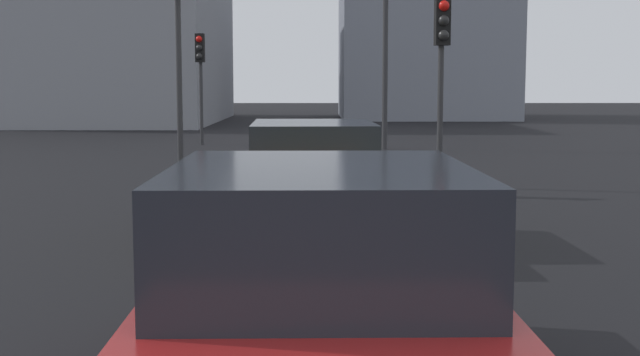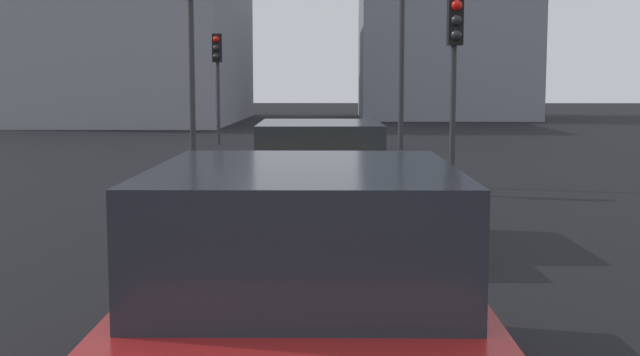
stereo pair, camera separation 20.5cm
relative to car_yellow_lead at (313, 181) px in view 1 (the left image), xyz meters
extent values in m
cube|color=gold|center=(0.06, 0.00, -0.15)|extent=(4.59, 1.84, 0.64)
cube|color=#1E232B|center=(-0.17, 0.00, 0.47)|extent=(2.08, 1.57, 0.60)
cylinder|color=black|center=(1.49, -0.83, -0.40)|extent=(0.65, 0.24, 0.64)
cylinder|color=black|center=(1.45, 0.90, -0.40)|extent=(0.65, 0.24, 0.64)
cylinder|color=black|center=(-1.33, -0.90, -0.40)|extent=(0.65, 0.24, 0.64)
cylinder|color=black|center=(-1.37, 0.83, -0.40)|extent=(0.65, 0.24, 0.64)
cube|color=maroon|center=(-2.21, -0.68, -0.03)|extent=(0.04, 0.20, 0.11)
cube|color=maroon|center=(-2.25, 0.57, -0.03)|extent=(0.04, 0.20, 0.11)
cube|color=maroon|center=(-6.12, -0.05, -0.13)|extent=(4.47, 1.85, 0.67)
cube|color=#1E232B|center=(-6.34, -0.05, 0.52)|extent=(2.02, 1.60, 0.63)
cylinder|color=black|center=(-4.73, -0.93, -0.40)|extent=(0.64, 0.23, 0.64)
cylinder|color=black|center=(-4.75, 0.86, -0.40)|extent=(0.64, 0.23, 0.64)
cylinder|color=#2D2D30|center=(16.05, 3.60, 0.59)|extent=(0.11, 0.11, 2.63)
cube|color=black|center=(15.99, 3.61, 2.36)|extent=(0.23, 0.30, 0.90)
sphere|color=red|center=(15.88, 3.62, 2.63)|extent=(0.20, 0.20, 0.20)
sphere|color=black|center=(15.88, 3.62, 2.36)|extent=(0.20, 0.20, 0.20)
sphere|color=black|center=(15.88, 3.62, 2.09)|extent=(0.20, 0.20, 0.20)
cylinder|color=#2D2D30|center=(5.11, -2.41, 0.62)|extent=(0.11, 0.11, 2.68)
cube|color=black|center=(5.05, -2.41, 2.41)|extent=(0.22, 0.30, 0.90)
sphere|color=red|center=(4.94, -2.42, 2.68)|extent=(0.20, 0.20, 0.20)
sphere|color=black|center=(4.94, -2.42, 2.41)|extent=(0.20, 0.20, 0.20)
sphere|color=black|center=(4.94, -2.42, 2.14)|extent=(0.20, 0.20, 0.20)
cylinder|color=#2D2D30|center=(5.14, 2.54, 1.07)|extent=(0.11, 0.11, 3.59)
cylinder|color=#2D2D30|center=(14.20, -2.12, 2.86)|extent=(0.16, 0.16, 7.17)
cube|color=gray|center=(36.91, -6.14, 4.64)|extent=(10.05, 9.23, 10.72)
cube|color=gray|center=(32.09, 9.86, 3.64)|extent=(15.68, 9.97, 8.72)
cube|color=gray|center=(35.49, 15.86, 4.87)|extent=(15.26, 6.24, 11.19)
camera|label=1|loc=(-10.74, -0.02, 1.27)|focal=46.89mm
camera|label=2|loc=(-10.74, -0.23, 1.27)|focal=46.89mm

